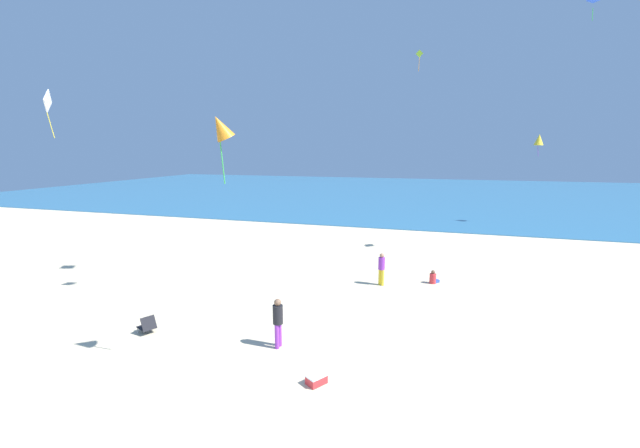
{
  "coord_description": "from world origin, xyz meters",
  "views": [
    {
      "loc": [
        4.56,
        -6.21,
        6.32
      ],
      "look_at": [
        0.0,
        8.71,
        3.41
      ],
      "focal_mm": 22.26,
      "sensor_mm": 36.0,
      "label": 1
    }
  ],
  "objects_px": {
    "kite_orange": "(221,128)",
    "beach_chair_far_left": "(147,325)",
    "person_4": "(278,320)",
    "kite_yellow": "(539,140)",
    "cooler_box": "(316,379)",
    "person_2": "(382,267)",
    "person_0": "(433,278)",
    "kite_lime": "(419,55)",
    "kite_white": "(48,102)"
  },
  "relations": [
    {
      "from": "cooler_box",
      "to": "kite_orange",
      "type": "bearing_deg",
      "value": -172.33
    },
    {
      "from": "kite_yellow",
      "to": "kite_orange",
      "type": "relative_size",
      "value": 1.01
    },
    {
      "from": "beach_chair_far_left",
      "to": "kite_white",
      "type": "relative_size",
      "value": 0.4
    },
    {
      "from": "cooler_box",
      "to": "kite_white",
      "type": "bearing_deg",
      "value": 164.4
    },
    {
      "from": "kite_yellow",
      "to": "kite_white",
      "type": "distance_m",
      "value": 33.72
    },
    {
      "from": "beach_chair_far_left",
      "to": "person_0",
      "type": "relative_size",
      "value": 1.2
    },
    {
      "from": "person_0",
      "to": "kite_white",
      "type": "height_order",
      "value": "kite_white"
    },
    {
      "from": "person_2",
      "to": "kite_white",
      "type": "distance_m",
      "value": 16.04
    },
    {
      "from": "person_4",
      "to": "beach_chair_far_left",
      "type": "bearing_deg",
      "value": -171.61
    },
    {
      "from": "cooler_box",
      "to": "person_0",
      "type": "distance_m",
      "value": 10.07
    },
    {
      "from": "person_0",
      "to": "kite_white",
      "type": "bearing_deg",
      "value": 152.54
    },
    {
      "from": "kite_lime",
      "to": "kite_orange",
      "type": "relative_size",
      "value": 0.78
    },
    {
      "from": "kite_lime",
      "to": "kite_white",
      "type": "bearing_deg",
      "value": -130.16
    },
    {
      "from": "kite_lime",
      "to": "kite_white",
      "type": "relative_size",
      "value": 0.71
    },
    {
      "from": "person_4",
      "to": "person_2",
      "type": "bearing_deg",
      "value": 75.54
    },
    {
      "from": "cooler_box",
      "to": "person_2",
      "type": "height_order",
      "value": "person_2"
    },
    {
      "from": "cooler_box",
      "to": "person_4",
      "type": "bearing_deg",
      "value": 138.33
    },
    {
      "from": "beach_chair_far_left",
      "to": "kite_orange",
      "type": "height_order",
      "value": "kite_orange"
    },
    {
      "from": "kite_orange",
      "to": "person_2",
      "type": "bearing_deg",
      "value": 71.92
    },
    {
      "from": "kite_yellow",
      "to": "person_0",
      "type": "bearing_deg",
      "value": -112.85
    },
    {
      "from": "beach_chair_far_left",
      "to": "person_4",
      "type": "relative_size",
      "value": 0.48
    },
    {
      "from": "cooler_box",
      "to": "person_2",
      "type": "xyz_separation_m",
      "value": [
        0.5,
        8.65,
        0.76
      ]
    },
    {
      "from": "cooler_box",
      "to": "kite_orange",
      "type": "height_order",
      "value": "kite_orange"
    },
    {
      "from": "kite_orange",
      "to": "cooler_box",
      "type": "bearing_deg",
      "value": 7.67
    },
    {
      "from": "kite_orange",
      "to": "beach_chair_far_left",
      "type": "bearing_deg",
      "value": 159.77
    },
    {
      "from": "person_4",
      "to": "kite_orange",
      "type": "xyz_separation_m",
      "value": [
        -0.62,
        -1.93,
        5.93
      ]
    },
    {
      "from": "beach_chair_far_left",
      "to": "person_4",
      "type": "bearing_deg",
      "value": -148.19
    },
    {
      "from": "person_0",
      "to": "beach_chair_far_left",
      "type": "bearing_deg",
      "value": 173.02
    },
    {
      "from": "person_4",
      "to": "kite_yellow",
      "type": "bearing_deg",
      "value": 68.52
    },
    {
      "from": "person_2",
      "to": "cooler_box",
      "type": "bearing_deg",
      "value": -149.29
    },
    {
      "from": "cooler_box",
      "to": "kite_yellow",
      "type": "xyz_separation_m",
      "value": [
        10.55,
        27.87,
        7.04
      ]
    },
    {
      "from": "kite_yellow",
      "to": "cooler_box",
      "type": "bearing_deg",
      "value": -110.73
    },
    {
      "from": "person_0",
      "to": "person_2",
      "type": "bearing_deg",
      "value": 154.3
    },
    {
      "from": "person_4",
      "to": "kite_white",
      "type": "distance_m",
      "value": 13.36
    },
    {
      "from": "person_2",
      "to": "kite_white",
      "type": "xyz_separation_m",
      "value": [
        -13.31,
        -5.07,
        7.38
      ]
    },
    {
      "from": "kite_orange",
      "to": "kite_white",
      "type": "relative_size",
      "value": 0.91
    },
    {
      "from": "person_0",
      "to": "person_4",
      "type": "height_order",
      "value": "person_4"
    },
    {
      "from": "kite_lime",
      "to": "kite_orange",
      "type": "distance_m",
      "value": 21.49
    },
    {
      "from": "person_2",
      "to": "kite_orange",
      "type": "height_order",
      "value": "kite_orange"
    },
    {
      "from": "person_0",
      "to": "kite_orange",
      "type": "xyz_separation_m",
      "value": [
        -5.3,
        -9.98,
        6.64
      ]
    },
    {
      "from": "person_2",
      "to": "kite_lime",
      "type": "distance_m",
      "value": 16.44
    },
    {
      "from": "person_4",
      "to": "kite_lime",
      "type": "bearing_deg",
      "value": 84.76
    },
    {
      "from": "person_2",
      "to": "person_0",
      "type": "bearing_deg",
      "value": -33.0
    },
    {
      "from": "kite_lime",
      "to": "person_4",
      "type": "bearing_deg",
      "value": -98.95
    },
    {
      "from": "person_0",
      "to": "kite_yellow",
      "type": "bearing_deg",
      "value": 18.5
    },
    {
      "from": "kite_yellow",
      "to": "kite_orange",
      "type": "height_order",
      "value": "kite_yellow"
    },
    {
      "from": "beach_chair_far_left",
      "to": "person_2",
      "type": "bearing_deg",
      "value": -106.6
    },
    {
      "from": "person_2",
      "to": "person_4",
      "type": "relative_size",
      "value": 0.94
    },
    {
      "from": "person_4",
      "to": "kite_white",
      "type": "height_order",
      "value": "kite_white"
    },
    {
      "from": "person_2",
      "to": "kite_lime",
      "type": "bearing_deg",
      "value": 31.06
    }
  ]
}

